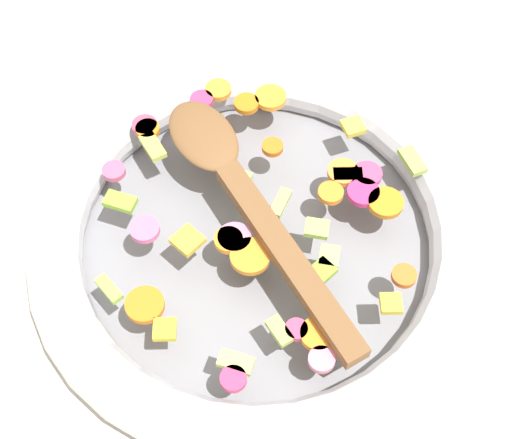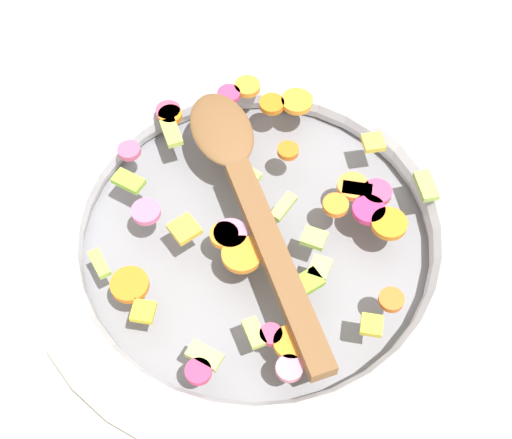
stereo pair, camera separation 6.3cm
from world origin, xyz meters
name	(u,v)px [view 2 (the right image)]	position (x,y,z in m)	size (l,w,h in m)	color
ground_plane	(256,248)	(0.00, 0.00, 0.00)	(4.00, 4.00, 0.00)	beige
skillet	(256,236)	(0.00, 0.00, 0.02)	(0.41, 0.41, 0.05)	slate
chopped_vegetables	(264,212)	(0.00, 0.01, 0.05)	(0.33, 0.31, 0.01)	orange
wooden_spoon	(246,188)	(-0.03, 0.00, 0.06)	(0.30, 0.08, 0.01)	brown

